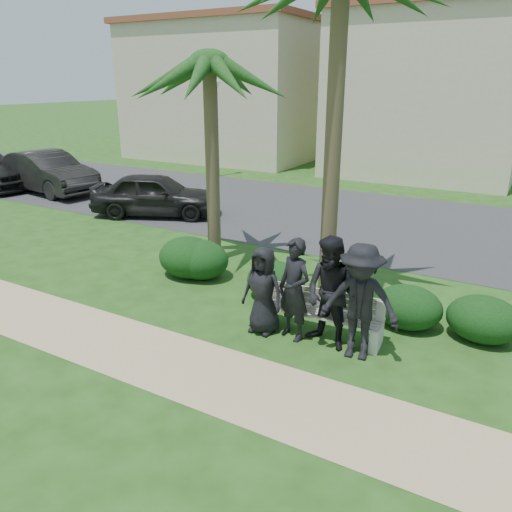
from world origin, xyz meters
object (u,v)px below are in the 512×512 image
Objects in this scene: man_c at (331,294)px; palm_left at (209,65)px; man_b at (294,290)px; car_a at (156,195)px; park_bench at (319,317)px; man_d at (360,302)px; street_lamp at (217,110)px; man_a at (263,291)px; car_b at (48,172)px.

palm_left reaches higher than man_c.
man_b is 0.44× the size of car_a.
man_d is at bearing -28.61° from park_bench.
street_lamp reaches higher than man_c.
car_b is (-12.98, 5.91, 0.01)m from man_a.
man_a is 8.72m from car_a.
palm_left is at bearing 161.57° from man_c.
street_lamp is 1.05× the size of car_a.
man_a reaches higher than park_bench.
man_d is at bearing 16.12° from man_b.
man_c is at bearing 22.13° from man_b.
park_bench is 1.43× the size of man_a.
street_lamp is 11.46m from palm_left.
man_b reaches higher than park_bench.
man_c is (10.35, -12.07, -1.99)m from street_lamp.
man_b is at bearing -105.52° from car_b.
street_lamp is 1.91× the size of park_bench.
park_bench is 0.55× the size of car_a.
man_b reaches higher than car_b.
street_lamp is at bearing 129.22° from man_a.
car_a is 6.07m from car_b.
park_bench is 1.07m from man_a.
man_d is at bearing -104.08° from car_b.
park_bench is at bearing 24.25° from man_a.
street_lamp is at bearing 123.50° from palm_left.
man_b is (9.70, -12.09, -2.05)m from street_lamp.
car_a is at bearing 143.24° from park_bench.
palm_left is (-2.88, 2.71, 3.76)m from man_a.
street_lamp is 0.89× the size of car_b.
street_lamp is at bearing -23.75° from car_b.
car_b is at bearing 171.79° from man_c.
palm_left reaches higher than man_d.
car_a is (-6.95, 5.27, -0.09)m from man_a.
palm_left reaches higher than car_a.
car_a is at bearing -72.33° from street_lamp.
palm_left reaches higher than street_lamp.
street_lamp reaches higher than man_d.
man_b is at bearing 9.62° from man_a.
man_d reaches higher than car_b.
man_b is at bearing -51.26° from street_lamp.
park_bench is (10.05, -11.80, -2.60)m from street_lamp.
car_a is at bearing 147.75° from palm_left.
palm_left is at bearing -56.50° from street_lamp.
man_d is (1.73, -0.00, 0.18)m from man_a.
car_b is (-14.20, 5.81, -0.16)m from man_c.
man_d is 0.47× the size of car_a.
car_a is (-4.06, 2.56, -3.85)m from palm_left.
street_lamp is 16.02m from man_c.
man_a is 0.28× the size of palm_left.
man_b is (0.56, 0.07, 0.11)m from man_a.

